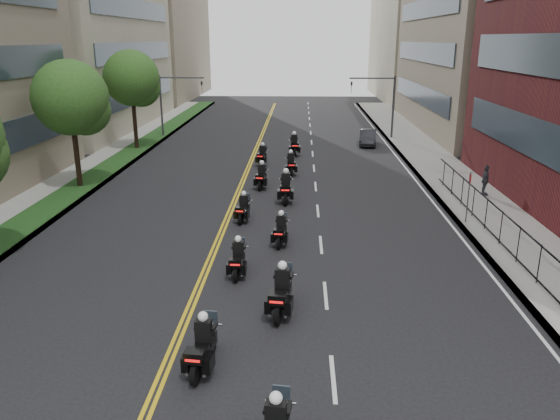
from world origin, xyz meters
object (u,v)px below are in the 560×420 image
at_px(motorcycle_4, 238,260).
at_px(motorcycle_8, 262,177).
at_px(motorcycle_10, 262,156).
at_px(motorcycle_9, 291,165).
at_px(parked_sedan, 368,137).
at_px(motorcycle_11, 294,146).
at_px(motorcycle_6, 243,209).
at_px(motorcycle_2, 203,347).
at_px(motorcycle_7, 286,189).
at_px(motorcycle_5, 281,231).
at_px(pedestrian_c, 485,180).
at_px(motorcycle_3, 282,294).

xyz_separation_m(motorcycle_4, motorcycle_8, (0.00, 12.91, 0.05)).
height_order(motorcycle_4, motorcycle_10, motorcycle_10).
relative_size(motorcycle_9, parked_sedan, 0.57).
height_order(motorcycle_11, parked_sedan, motorcycle_11).
bearing_deg(parked_sedan, motorcycle_6, -105.55).
height_order(motorcycle_2, motorcycle_7, motorcycle_7).
height_order(motorcycle_5, pedestrian_c, pedestrian_c).
xyz_separation_m(motorcycle_2, motorcycle_3, (2.05, 3.29, 0.05)).
xyz_separation_m(motorcycle_7, parked_sedan, (6.56, 17.31, -0.09)).
bearing_deg(motorcycle_2, motorcycle_5, 85.98).
bearing_deg(motorcycle_11, parked_sedan, 31.85).
distance_m(motorcycle_2, pedestrian_c, 22.02).
distance_m(motorcycle_5, motorcycle_10, 15.97).
height_order(motorcycle_2, motorcycle_5, motorcycle_2).
height_order(motorcycle_7, motorcycle_10, motorcycle_7).
bearing_deg(motorcycle_7, motorcycle_2, -96.58).
distance_m(motorcycle_7, pedestrian_c, 11.47).
bearing_deg(motorcycle_11, pedestrian_c, -50.11).
distance_m(motorcycle_8, motorcycle_10, 6.35).
relative_size(motorcycle_3, motorcycle_4, 1.16).
bearing_deg(parked_sedan, motorcycle_4, -99.64).
xyz_separation_m(motorcycle_2, motorcycle_9, (1.98, 22.79, -0.01)).
xyz_separation_m(motorcycle_6, motorcycle_9, (2.18, 9.90, 0.06)).
xyz_separation_m(motorcycle_2, pedestrian_c, (13.21, 17.61, 0.35)).
xyz_separation_m(motorcycle_11, pedestrian_c, (11.10, -11.51, 0.28)).
distance_m(motorcycle_10, motorcycle_11, 4.20).
relative_size(motorcycle_5, parked_sedan, 0.53).
bearing_deg(motorcycle_6, motorcycle_11, 88.93).
xyz_separation_m(motorcycle_4, motorcycle_11, (1.85, 22.79, 0.12)).
distance_m(motorcycle_5, parked_sedan, 24.83).
bearing_deg(motorcycle_8, motorcycle_9, 68.25).
bearing_deg(motorcycle_8, motorcycle_7, -57.70).
relative_size(motorcycle_6, motorcycle_9, 0.91).
relative_size(motorcycle_2, motorcycle_6, 1.11).
height_order(motorcycle_3, parked_sedan, motorcycle_3).
height_order(motorcycle_7, pedestrian_c, same).
height_order(motorcycle_10, pedestrian_c, pedestrian_c).
relative_size(motorcycle_4, motorcycle_6, 1.03).
height_order(motorcycle_2, motorcycle_3, motorcycle_3).
bearing_deg(motorcycle_11, motorcycle_3, -94.21).
bearing_deg(motorcycle_9, pedestrian_c, -29.26).
height_order(parked_sedan, pedestrian_c, pedestrian_c).
xyz_separation_m(motorcycle_9, pedestrian_c, (11.23, -5.17, 0.36)).
bearing_deg(motorcycle_10, parked_sedan, 50.25).
bearing_deg(motorcycle_6, motorcycle_10, 96.75).
xyz_separation_m(motorcycle_4, pedestrian_c, (12.95, 11.28, 0.40)).
xyz_separation_m(motorcycle_2, motorcycle_8, (0.26, 19.24, 0.00)).
height_order(motorcycle_9, parked_sedan, motorcycle_9).
relative_size(motorcycle_7, pedestrian_c, 1.47).
relative_size(motorcycle_3, pedestrian_c, 1.42).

